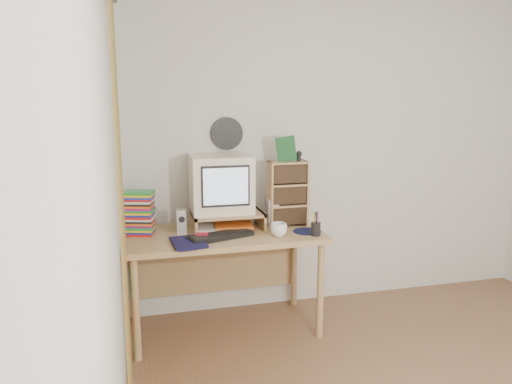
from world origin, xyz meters
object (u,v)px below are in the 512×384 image
diary (172,242)px  crt_monitor (221,184)px  dvd_stack (139,215)px  cd_rack (287,193)px  keyboard (220,236)px  mug (279,230)px  desk (222,248)px

diary → crt_monitor: bearing=39.2°
dvd_stack → cd_rack: (1.09, -0.02, 0.10)m
keyboard → mug: mug is taller
cd_rack → diary: cd_rack is taller
desk → diary: size_ratio=5.38×
cd_rack → dvd_stack: bearing=178.7°
cd_rack → desk: bearing=-177.9°
desk → crt_monitor: crt_monitor is taller
crt_monitor → keyboard: 0.43m
crt_monitor → keyboard: bearing=-101.3°
keyboard → desk: bearing=57.1°
diary → mug: bearing=-0.8°
mug → diary: mug is taller
desk → mug: 0.47m
keyboard → cd_rack: (0.55, 0.22, 0.23)m
crt_monitor → mug: 0.56m
cd_rack → mug: size_ratio=4.10×
keyboard → dvd_stack: (-0.54, 0.23, 0.12)m
desk → crt_monitor: bearing=80.3°
dvd_stack → mug: dvd_stack is taller
desk → dvd_stack: bearing=176.2°
desk → diary: (-0.39, -0.29, 0.16)m
crt_monitor → cd_rack: crt_monitor is taller
desk → dvd_stack: (-0.58, 0.04, 0.27)m
desk → dvd_stack: 0.65m
desk → mug: (0.36, -0.25, 0.18)m
crt_monitor → cd_rack: (0.49, -0.06, -0.09)m
crt_monitor → dvd_stack: crt_monitor is taller
dvd_stack → cd_rack: bearing=15.2°
mug → diary: bearing=-176.5°
cd_rack → diary: size_ratio=1.87×
crt_monitor → desk: bearing=-98.3°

